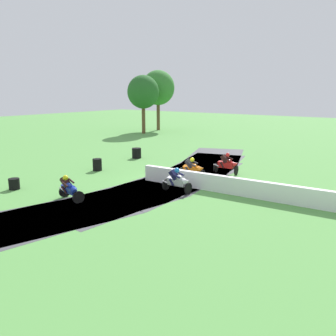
{
  "coord_description": "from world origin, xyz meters",
  "views": [
    {
      "loc": [
        11.79,
        -16.22,
        5.22
      ],
      "look_at": [
        -0.02,
        0.02,
        0.9
      ],
      "focal_mm": 38.5,
      "sensor_mm": 36.0,
      "label": 1
    }
  ],
  "objects_px": {
    "motorcycle_trailing_orange": "(192,168)",
    "motorcycle_fourth_red": "(227,164)",
    "tire_stack_near": "(14,184)",
    "motorcycle_chase_white": "(177,181)",
    "tire_stack_mid_b": "(137,153)",
    "motorcycle_lead_blue": "(69,188)",
    "tire_stack_mid_a": "(97,165)"
  },
  "relations": [
    {
      "from": "motorcycle_trailing_orange",
      "to": "tire_stack_near",
      "type": "height_order",
      "value": "motorcycle_trailing_orange"
    },
    {
      "from": "tire_stack_mid_a",
      "to": "tire_stack_near",
      "type": "bearing_deg",
      "value": -91.69
    },
    {
      "from": "motorcycle_lead_blue",
      "to": "motorcycle_fourth_red",
      "type": "height_order",
      "value": "motorcycle_fourth_red"
    },
    {
      "from": "motorcycle_trailing_orange",
      "to": "tire_stack_mid_a",
      "type": "relative_size",
      "value": 2.11
    },
    {
      "from": "motorcycle_chase_white",
      "to": "motorcycle_fourth_red",
      "type": "bearing_deg",
      "value": 88.91
    },
    {
      "from": "motorcycle_chase_white",
      "to": "tire_stack_near",
      "type": "xyz_separation_m",
      "value": [
        -7.49,
        -4.64,
        -0.35
      ]
    },
    {
      "from": "tire_stack_near",
      "to": "tire_stack_mid_a",
      "type": "relative_size",
      "value": 0.75
    },
    {
      "from": "motorcycle_chase_white",
      "to": "motorcycle_lead_blue",
      "type": "bearing_deg",
      "value": -128.85
    },
    {
      "from": "motorcycle_fourth_red",
      "to": "tire_stack_near",
      "type": "relative_size",
      "value": 2.8
    },
    {
      "from": "motorcycle_lead_blue",
      "to": "tire_stack_mid_b",
      "type": "relative_size",
      "value": 2.13
    },
    {
      "from": "tire_stack_near",
      "to": "motorcycle_chase_white",
      "type": "bearing_deg",
      "value": 31.78
    },
    {
      "from": "tire_stack_near",
      "to": "tire_stack_mid_b",
      "type": "height_order",
      "value": "tire_stack_mid_b"
    },
    {
      "from": "motorcycle_fourth_red",
      "to": "tire_stack_mid_a",
      "type": "relative_size",
      "value": 2.1
    },
    {
      "from": "motorcycle_chase_white",
      "to": "motorcycle_trailing_orange",
      "type": "bearing_deg",
      "value": 108.22
    },
    {
      "from": "motorcycle_fourth_red",
      "to": "tire_stack_near",
      "type": "bearing_deg",
      "value": -127.05
    },
    {
      "from": "motorcycle_fourth_red",
      "to": "tire_stack_mid_b",
      "type": "bearing_deg",
      "value": 174.48
    },
    {
      "from": "motorcycle_trailing_orange",
      "to": "tire_stack_mid_b",
      "type": "xyz_separation_m",
      "value": [
        -7.18,
        3.15,
        -0.24
      ]
    },
    {
      "from": "motorcycle_lead_blue",
      "to": "motorcycle_fourth_red",
      "type": "bearing_deg",
      "value": 70.03
    },
    {
      "from": "motorcycle_lead_blue",
      "to": "tire_stack_near",
      "type": "relative_size",
      "value": 2.83
    },
    {
      "from": "tire_stack_mid_a",
      "to": "tire_stack_mid_b",
      "type": "distance_m",
      "value": 5.06
    },
    {
      "from": "motorcycle_trailing_orange",
      "to": "motorcycle_fourth_red",
      "type": "distance_m",
      "value": 2.6
    },
    {
      "from": "motorcycle_trailing_orange",
      "to": "motorcycle_fourth_red",
      "type": "xyz_separation_m",
      "value": [
        1.11,
        2.35,
        0.03
      ]
    },
    {
      "from": "motorcycle_trailing_orange",
      "to": "tire_stack_mid_b",
      "type": "height_order",
      "value": "motorcycle_trailing_orange"
    },
    {
      "from": "motorcycle_chase_white",
      "to": "motorcycle_trailing_orange",
      "type": "relative_size",
      "value": 1.0
    },
    {
      "from": "motorcycle_lead_blue",
      "to": "tire_stack_near",
      "type": "height_order",
      "value": "motorcycle_lead_blue"
    },
    {
      "from": "motorcycle_chase_white",
      "to": "motorcycle_trailing_orange",
      "type": "xyz_separation_m",
      "value": [
        -1.01,
        3.07,
        -0.01
      ]
    },
    {
      "from": "tire_stack_near",
      "to": "tire_stack_mid_b",
      "type": "relative_size",
      "value": 0.75
    },
    {
      "from": "motorcycle_fourth_red",
      "to": "tire_stack_mid_b",
      "type": "distance_m",
      "value": 8.33
    },
    {
      "from": "motorcycle_chase_white",
      "to": "tire_stack_mid_a",
      "type": "height_order",
      "value": "motorcycle_chase_white"
    },
    {
      "from": "motorcycle_chase_white",
      "to": "motorcycle_fourth_red",
      "type": "relative_size",
      "value": 1.0
    },
    {
      "from": "motorcycle_chase_white",
      "to": "tire_stack_mid_b",
      "type": "distance_m",
      "value": 10.29
    },
    {
      "from": "motorcycle_chase_white",
      "to": "tire_stack_mid_a",
      "type": "distance_m",
      "value": 7.43
    }
  ]
}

